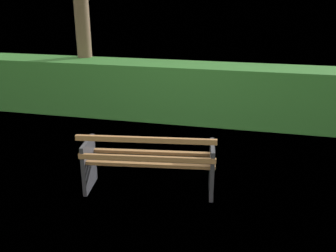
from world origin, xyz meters
TOP-DOWN VIEW (x-y plane):
  - ground_plane at (0.00, 0.00)m, footprint 1400.00×1400.00m
  - park_bench at (0.01, -0.06)m, footprint 1.76×0.80m
  - hedge_row at (0.00, 3.01)m, footprint 10.50×0.89m

SIDE VIEW (x-z plane):
  - ground_plane at x=0.00m, z-range 0.00..0.00m
  - park_bench at x=0.01m, z-range -0.01..0.86m
  - hedge_row at x=0.00m, z-range 0.00..1.14m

